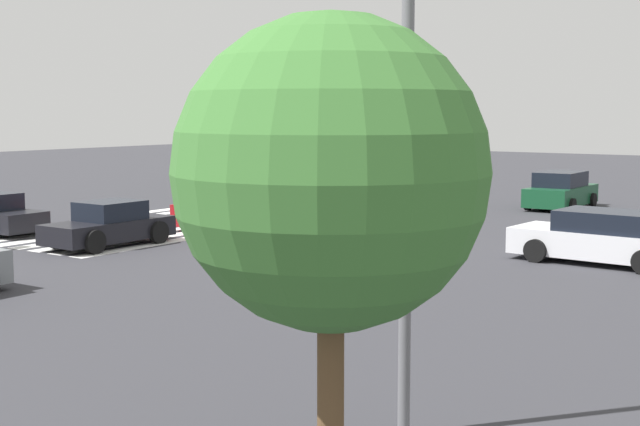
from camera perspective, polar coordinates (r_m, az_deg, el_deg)
The scene contains 12 objects.
ground_plane at distance 28.17m, azimuth 0.00°, elevation -2.00°, with size 124.71×124.71×0.00m, color #333338.
crosswalk_markings at distance 33.06m, azimuth -10.89°, elevation -0.83°, with size 12.36×7.25×0.01m.
traffic_signal_mast at distance 37.97m, azimuth -2.75°, elevation 6.80°, with size 4.15×4.15×6.06m.
car_0 at distance 38.80m, azimuth 3.20°, elevation 1.41°, with size 4.39×2.06×1.47m.
car_1 at distance 25.77m, azimuth 17.67°, elevation -1.55°, with size 2.42×4.95×1.47m.
car_3 at distance 28.47m, azimuth -13.34°, elevation -0.77°, with size 4.20×1.99×1.40m.
car_4 at distance 39.69m, azimuth 15.16°, elevation 1.36°, with size 4.49×2.16×1.59m.
car_5 at distance 32.44m, azimuth -5.91°, elevation 0.47°, with size 4.15×1.99×1.62m.
street_light_pole_b at distance 11.32m, azimuth 5.67°, elevation 12.69°, with size 0.80×0.36×9.21m.
tree_corner_a at distance 48.32m, azimuth -2.60°, elevation 6.04°, with size 2.90×2.90×5.20m.
tree_corner_b at distance 43.71m, azimuth -4.59°, elevation 5.45°, with size 2.50×2.50×4.62m.
tree_corner_c at distance 8.31m, azimuth 0.70°, elevation 2.51°, with size 2.99×2.99×5.13m.
Camera 1 is at (22.87, 15.90, 4.22)m, focal length 50.00 mm.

